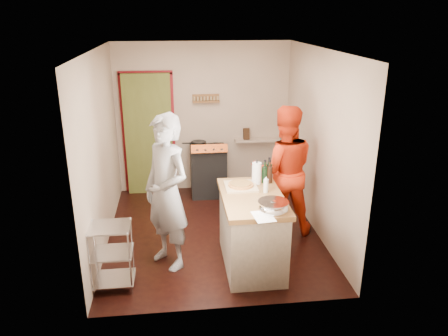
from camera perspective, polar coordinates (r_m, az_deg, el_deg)
The scene contains 10 objects.
floor at distance 6.48m, azimuth -1.42°, elevation -8.35°, with size 3.50×3.50×0.00m, color black.
back_wall at distance 7.72m, azimuth -7.49°, elevation 5.19°, with size 3.00×0.44×2.60m.
left_wall at distance 6.04m, azimuth -15.85°, elevation 2.12°, with size 0.04×3.50×2.60m, color tan.
right_wall at distance 6.29m, azimuth 12.24°, elevation 3.11°, with size 0.04×3.50×2.60m, color tan.
ceiling at distance 5.73m, azimuth -1.65°, elevation 15.32°, with size 3.00×3.50×0.02m, color white.
stove at distance 7.60m, azimuth -2.09°, elevation -0.28°, with size 0.60×0.63×1.00m.
wire_shelving at distance 5.26m, azimuth -14.47°, elevation -10.77°, with size 0.48×0.40×0.80m.
island at distance 5.51m, azimuth 3.70°, elevation -7.92°, with size 0.74×1.37×1.26m.
person_stripe at distance 5.35m, azimuth -7.48°, elevation -3.24°, with size 0.71×0.47×1.96m, color silver.
person_red at distance 6.22m, azimuth 7.76°, elevation -0.35°, with size 0.91×0.71×1.87m, color red.
Camera 1 is at (-0.51, -5.69, 3.06)m, focal length 35.00 mm.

